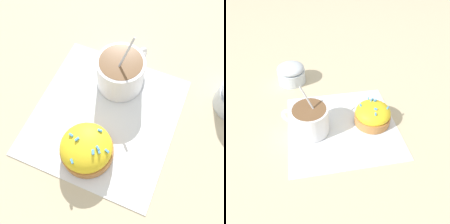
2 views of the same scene
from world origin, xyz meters
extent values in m
plane|color=#C6B793|center=(0.00, 0.00, 0.00)|extent=(3.00, 3.00, 0.00)
cube|color=white|center=(0.00, 0.00, 0.00)|extent=(0.26, 0.25, 0.00)
cylinder|color=white|center=(0.08, 0.00, 0.04)|extent=(0.09, 0.09, 0.07)
cylinder|color=brown|center=(0.08, 0.00, 0.06)|extent=(0.08, 0.08, 0.01)
torus|color=white|center=(0.12, -0.02, 0.04)|extent=(0.04, 0.02, 0.04)
ellipsoid|color=silver|center=(0.10, -0.02, 0.01)|extent=(0.03, 0.03, 0.01)
cylinder|color=silver|center=(0.07, 0.00, 0.07)|extent=(0.05, 0.04, 0.11)
cylinder|color=#B2753D|center=(-0.07, 0.00, 0.01)|extent=(0.09, 0.09, 0.02)
ellipsoid|color=yellow|center=(-0.07, 0.00, 0.03)|extent=(0.08, 0.08, 0.04)
cube|color=#4C99EA|center=(-0.07, -0.02, 0.05)|extent=(0.01, 0.01, 0.00)
cube|color=#4C99EA|center=(-0.08, -0.02, 0.05)|extent=(0.01, 0.01, 0.00)
cube|color=#4C99EA|center=(-0.07, 0.01, 0.06)|extent=(0.01, 0.01, 0.00)
cube|color=#4C99EA|center=(-0.05, -0.01, 0.05)|extent=(0.00, 0.01, 0.00)
cube|color=#4C99EA|center=(-0.07, -0.03, 0.05)|extent=(0.01, 0.01, 0.00)
cube|color=#4C99EA|center=(-0.08, -0.02, 0.05)|extent=(0.01, 0.01, 0.00)
cube|color=#4C99EA|center=(-0.11, 0.01, 0.05)|extent=(0.01, 0.01, 0.00)
cube|color=#4C99EA|center=(-0.08, -0.02, 0.05)|extent=(0.01, 0.01, 0.00)
cube|color=#4C99EA|center=(-0.07, 0.03, 0.05)|extent=(0.00, 0.01, 0.00)
camera|label=1|loc=(-0.18, -0.09, 0.43)|focal=42.00mm
camera|label=2|loc=(0.08, 0.36, 0.39)|focal=35.00mm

